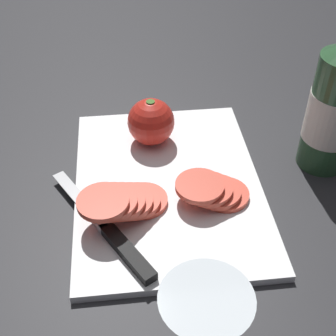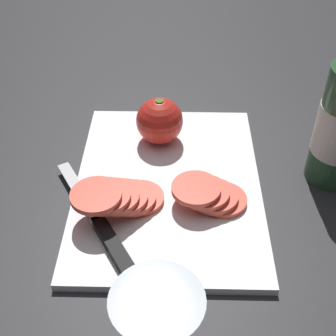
{
  "view_description": "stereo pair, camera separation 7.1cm",
  "coord_description": "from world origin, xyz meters",
  "px_view_note": "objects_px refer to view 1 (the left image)",
  "views": [
    {
      "loc": [
        -0.52,
        0.04,
        0.51
      ],
      "look_at": [
        0.01,
        -0.02,
        0.04
      ],
      "focal_mm": 50.0,
      "sensor_mm": 36.0,
      "label": 1
    },
    {
      "loc": [
        -0.53,
        -0.03,
        0.51
      ],
      "look_at": [
        0.01,
        -0.02,
        0.04
      ],
      "focal_mm": 50.0,
      "sensor_mm": 36.0,
      "label": 2
    }
  ],
  "objects_px": {
    "whole_tomato": "(148,122)",
    "tomato_slice_stack_near": "(124,201)",
    "wine_glass": "(204,329)",
    "knife": "(118,241)",
    "tomato_slice_stack_far": "(213,190)",
    "wine_bottle": "(335,107)"
  },
  "relations": [
    {
      "from": "whole_tomato",
      "to": "tomato_slice_stack_near",
      "type": "distance_m",
      "value": 0.18
    },
    {
      "from": "wine_glass",
      "to": "knife",
      "type": "bearing_deg",
      "value": 21.66
    },
    {
      "from": "tomato_slice_stack_near",
      "to": "tomato_slice_stack_far",
      "type": "bearing_deg",
      "value": -82.83
    },
    {
      "from": "tomato_slice_stack_near",
      "to": "tomato_slice_stack_far",
      "type": "distance_m",
      "value": 0.13
    },
    {
      "from": "wine_glass",
      "to": "tomato_slice_stack_near",
      "type": "bearing_deg",
      "value": 14.7
    },
    {
      "from": "wine_glass",
      "to": "whole_tomato",
      "type": "bearing_deg",
      "value": 2.57
    },
    {
      "from": "whole_tomato",
      "to": "tomato_slice_stack_far",
      "type": "relative_size",
      "value": 0.71
    },
    {
      "from": "wine_glass",
      "to": "knife",
      "type": "distance_m",
      "value": 0.24
    },
    {
      "from": "tomato_slice_stack_near",
      "to": "tomato_slice_stack_far",
      "type": "relative_size",
      "value": 1.14
    },
    {
      "from": "wine_bottle",
      "to": "wine_glass",
      "type": "height_order",
      "value": "wine_bottle"
    },
    {
      "from": "wine_bottle",
      "to": "knife",
      "type": "bearing_deg",
      "value": 113.98
    },
    {
      "from": "whole_tomato",
      "to": "tomato_slice_stack_near",
      "type": "bearing_deg",
      "value": 163.98
    },
    {
      "from": "wine_bottle",
      "to": "wine_glass",
      "type": "xyz_separation_m",
      "value": [
        -0.35,
        0.27,
        0.01
      ]
    },
    {
      "from": "wine_glass",
      "to": "tomato_slice_stack_near",
      "type": "distance_m",
      "value": 0.28
    },
    {
      "from": "tomato_slice_stack_near",
      "to": "whole_tomato",
      "type": "bearing_deg",
      "value": -16.02
    },
    {
      "from": "knife",
      "to": "wine_glass",
      "type": "bearing_deg",
      "value": 171.04
    },
    {
      "from": "whole_tomato",
      "to": "tomato_slice_stack_near",
      "type": "xyz_separation_m",
      "value": [
        -0.17,
        0.05,
        -0.02
      ]
    },
    {
      "from": "wine_bottle",
      "to": "tomato_slice_stack_far",
      "type": "relative_size",
      "value": 2.83
    },
    {
      "from": "wine_bottle",
      "to": "wine_glass",
      "type": "relative_size",
      "value": 1.86
    },
    {
      "from": "tomato_slice_stack_near",
      "to": "wine_glass",
      "type": "bearing_deg",
      "value": -165.3
    },
    {
      "from": "whole_tomato",
      "to": "tomato_slice_stack_far",
      "type": "xyz_separation_m",
      "value": [
        -0.15,
        -0.08,
        -0.02
      ]
    },
    {
      "from": "wine_glass",
      "to": "wine_bottle",
      "type": "bearing_deg",
      "value": -36.95
    }
  ]
}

